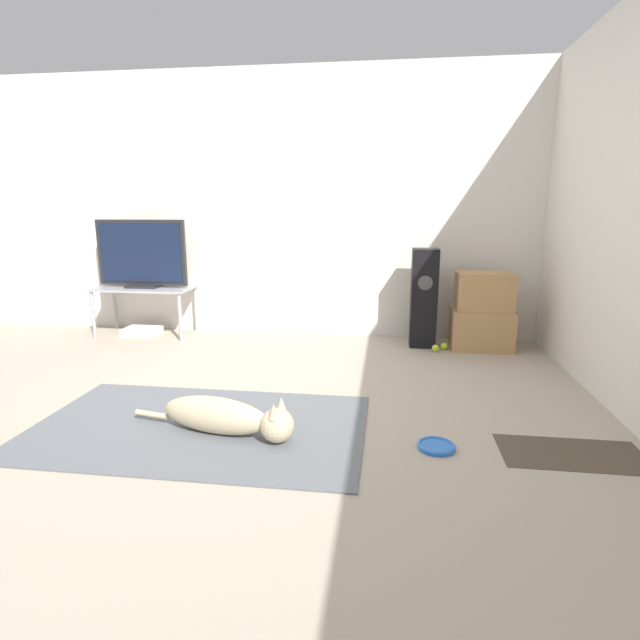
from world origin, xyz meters
The scene contains 15 objects.
ground_plane centered at (0.00, 0.00, 0.00)m, with size 12.00×12.00×0.00m, color #B2A38E.
wall_back centered at (0.00, 2.10, 1.27)m, with size 8.00×0.06×2.55m.
area_rug centered at (0.08, -0.23, 0.01)m, with size 1.94×1.17×0.01m.
dog centered at (0.29, -0.32, 0.12)m, with size 1.00×0.32×0.24m.
frisbee centered at (1.44, -0.31, 0.01)m, with size 0.20×0.20×0.03m.
cardboard_box_lower centered at (2.00, 1.74, 0.18)m, with size 0.54×0.38×0.36m.
cardboard_box_upper centered at (2.01, 1.73, 0.53)m, with size 0.49×0.35×0.34m.
floor_speaker centered at (1.48, 1.76, 0.45)m, with size 0.23×0.24×0.90m.
tv_stand centered at (-1.26, 1.80, 0.42)m, with size 0.95×0.46×0.48m.
tv centered at (-1.26, 1.80, 0.81)m, with size 0.90×0.20×0.66m.
tennis_ball_by_boxes centered at (1.56, 1.79, 0.03)m, with size 0.07×0.07×0.07m.
tennis_ball_near_speaker centered at (1.59, 1.56, 0.03)m, with size 0.07×0.07×0.07m.
tennis_ball_loose_on_carpet centered at (1.68, 1.64, 0.03)m, with size 0.07×0.07×0.07m.
game_console centered at (-1.31, 1.79, 0.04)m, with size 0.35×0.25×0.07m.
door_mat centered at (2.14, -0.28, 0.00)m, with size 0.74×0.38×0.01m.
Camera 1 is at (1.15, -2.83, 1.27)m, focal length 28.00 mm.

